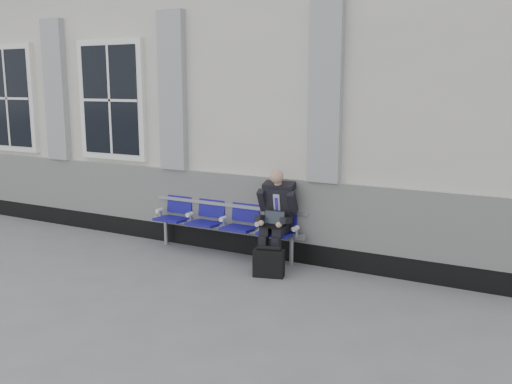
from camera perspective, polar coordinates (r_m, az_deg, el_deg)
The scene contains 5 objects.
ground at distance 9.34m, azimuth -21.25°, elevation -5.60°, with size 70.00×70.00×0.00m, color slate.
station_building at distance 11.53m, azimuth -8.71°, elevation 9.20°, with size 14.40×4.40×4.49m.
bench at distance 8.50m, azimuth -3.07°, elevation -2.59°, with size 2.60×0.47×0.91m.
businessman at distance 7.92m, azimuth 2.06°, elevation -2.16°, with size 0.56×0.75×1.36m.
briefcase at distance 7.58m, azimuth 1.29°, elevation -7.07°, with size 0.44×0.28×0.42m.
Camera 1 is at (6.94, -5.71, 2.52)m, focal length 40.00 mm.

